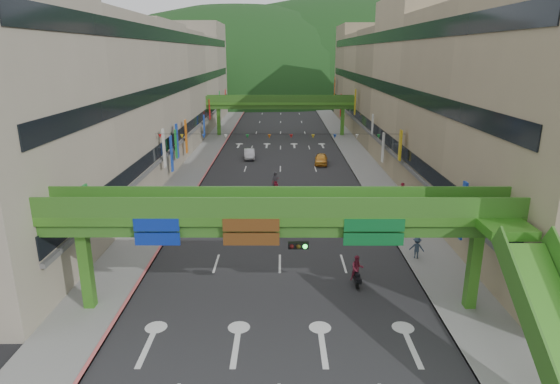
% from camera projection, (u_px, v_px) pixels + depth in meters
% --- Properties ---
extents(ground, '(320.00, 320.00, 0.00)m').
position_uv_depth(ground, '(279.00, 377.00, 21.50)').
color(ground, black).
rests_on(ground, ground).
extents(road_slab, '(18.00, 140.00, 0.02)m').
position_uv_depth(road_slab, '(280.00, 153.00, 69.40)').
color(road_slab, '#28282B').
rests_on(road_slab, ground).
extents(sidewalk_left, '(4.00, 140.00, 0.15)m').
position_uv_depth(sidewalk_left, '(206.00, 152.00, 69.41)').
color(sidewalk_left, gray).
rests_on(sidewalk_left, ground).
extents(sidewalk_right, '(4.00, 140.00, 0.15)m').
position_uv_depth(sidewalk_right, '(354.00, 152.00, 69.36)').
color(sidewalk_right, gray).
rests_on(sidewalk_right, ground).
extents(curb_left, '(0.20, 140.00, 0.18)m').
position_uv_depth(curb_left, '(219.00, 152.00, 69.40)').
color(curb_left, '#CC5959').
rests_on(curb_left, ground).
extents(curb_right, '(0.20, 140.00, 0.18)m').
position_uv_depth(curb_right, '(342.00, 152.00, 69.36)').
color(curb_right, gray).
rests_on(curb_right, ground).
extents(building_row_left, '(12.80, 95.00, 19.00)m').
position_uv_depth(building_row_left, '(148.00, 88.00, 66.73)').
color(building_row_left, '#9E937F').
rests_on(building_row_left, ground).
extents(building_row_right, '(12.80, 95.00, 19.00)m').
position_uv_depth(building_row_right, '(413.00, 88.00, 66.66)').
color(building_row_right, gray).
rests_on(building_row_right, ground).
extents(overpass_near, '(28.00, 12.27, 7.10)m').
position_uv_depth(overpass_near, '(297.00, 229.00, 25.17)').
color(overpass_near, '#4C9E2D').
rests_on(overpass_near, ground).
extents(overpass_far, '(28.00, 2.20, 7.10)m').
position_uv_depth(overpass_far, '(281.00, 105.00, 82.23)').
color(overpass_far, '#4C9E2D').
rests_on(overpass_far, ground).
extents(hill_left, '(168.00, 140.00, 112.00)m').
position_uv_depth(hill_left, '(241.00, 92.00, 174.82)').
color(hill_left, '#1C4419').
rests_on(hill_left, ground).
extents(hill_right, '(208.00, 176.00, 128.00)m').
position_uv_depth(hill_right, '(341.00, 88.00, 193.90)').
color(hill_right, '#1C4419').
rests_on(hill_right, ground).
extents(bunting_string, '(26.00, 0.36, 0.47)m').
position_uv_depth(bunting_string, '(280.00, 136.00, 48.54)').
color(bunting_string, black).
rests_on(bunting_string, ground).
extents(scooter_rider_near, '(0.65, 1.60, 2.01)m').
position_uv_depth(scooter_rider_near, '(267.00, 219.00, 39.25)').
color(scooter_rider_near, black).
rests_on(scooter_rider_near, ground).
extents(scooter_rider_mid, '(0.85, 1.60, 2.02)m').
position_uv_depth(scooter_rider_mid, '(357.00, 270.00, 29.69)').
color(scooter_rider_mid, black).
rests_on(scooter_rider_mid, ground).
extents(scooter_rider_left, '(0.91, 1.60, 1.85)m').
position_uv_depth(scooter_rider_left, '(255.00, 202.00, 43.78)').
color(scooter_rider_left, '#9A9BA4').
rests_on(scooter_rider_left, ground).
extents(scooter_rider_far, '(0.85, 1.58, 1.90)m').
position_uv_depth(scooter_rider_far, '(275.00, 180.00, 50.92)').
color(scooter_rider_far, maroon).
rests_on(scooter_rider_far, ground).
extents(parked_scooter_row, '(1.60, 7.20, 1.08)m').
position_uv_depth(parked_scooter_row, '(381.00, 217.00, 40.86)').
color(parked_scooter_row, black).
rests_on(parked_scooter_row, ground).
extents(car_silver, '(1.77, 4.26, 1.37)m').
position_uv_depth(car_silver, '(249.00, 154.00, 65.46)').
color(car_silver, '#B4B4BB').
rests_on(car_silver, ground).
extents(car_yellow, '(2.06, 4.26, 1.40)m').
position_uv_depth(car_yellow, '(321.00, 159.00, 62.10)').
color(car_yellow, gold).
rests_on(car_yellow, ground).
extents(pedestrian_red, '(1.09, 1.03, 1.78)m').
position_uv_depth(pedestrian_red, '(402.00, 193.00, 46.55)').
color(pedestrian_red, '#C52D4B').
rests_on(pedestrian_red, ground).
extents(pedestrian_dark, '(0.95, 0.42, 1.60)m').
position_uv_depth(pedestrian_dark, '(400.00, 217.00, 40.09)').
color(pedestrian_dark, '#23232B').
rests_on(pedestrian_dark, ground).
extents(pedestrian_blue, '(0.85, 0.68, 1.59)m').
position_uv_depth(pedestrian_blue, '(417.00, 249.00, 33.43)').
color(pedestrian_blue, '#2B3A4D').
rests_on(pedestrian_blue, ground).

